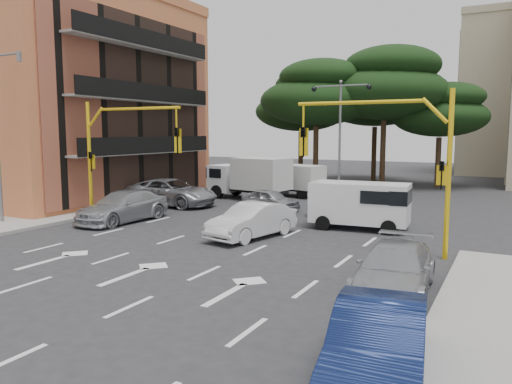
# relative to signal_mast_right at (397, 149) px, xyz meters

# --- Properties ---
(ground) EXTENTS (120.00, 120.00, 0.00)m
(ground) POSITION_rel_signal_mast_right_xyz_m (-6.80, -1.99, -3.88)
(ground) COLOR #28282B
(ground) RESTS_ON ground
(median_strip) EXTENTS (1.40, 6.00, 0.15)m
(median_strip) POSITION_rel_signal_mast_right_xyz_m (-6.80, 14.01, -3.81)
(median_strip) COLOR gray
(median_strip) RESTS_ON ground
(apartment_orange) EXTENTS (15.19, 16.15, 13.70)m
(apartment_orange) POSITION_rel_signal_mast_right_xyz_m (-24.76, 6.01, 2.97)
(apartment_orange) COLOR #C67A3E
(apartment_orange) RESTS_ON ground
(pine_left_near) EXTENTS (9.15, 9.15, 10.23)m
(pine_left_near) POSITION_rel_signal_mast_right_xyz_m (-10.75, 19.96, 3.72)
(pine_left_near) COLOR #382616
(pine_left_near) RESTS_ON ground
(pine_center) EXTENTS (9.98, 9.98, 11.16)m
(pine_center) POSITION_rel_signal_mast_right_xyz_m (-5.75, 21.96, 4.41)
(pine_center) COLOR #382616
(pine_center) RESTS_ON ground
(pine_left_far) EXTENTS (8.32, 8.32, 9.30)m
(pine_left_far) POSITION_rel_signal_mast_right_xyz_m (-13.75, 23.96, 3.03)
(pine_left_far) COLOR #382616
(pine_left_far) RESTS_ON ground
(pine_right) EXTENTS (7.49, 7.49, 8.37)m
(pine_right) POSITION_rel_signal_mast_right_xyz_m (-1.75, 23.96, 2.33)
(pine_right) COLOR #382616
(pine_right) RESTS_ON ground
(pine_back) EXTENTS (9.15, 9.15, 10.23)m
(pine_back) POSITION_rel_signal_mast_right_xyz_m (-7.75, 26.96, 3.72)
(pine_back) COLOR #382616
(pine_back) RESTS_ON ground
(signal_mast_right) EXTENTS (5.79, 0.37, 6.00)m
(signal_mast_right) POSITION_rel_signal_mast_right_xyz_m (0.00, 0.00, 0.00)
(signal_mast_right) COLOR yellow
(signal_mast_right) RESTS_ON ground
(signal_mast_left) EXTENTS (5.79, 0.37, 6.00)m
(signal_mast_left) POSITION_rel_signal_mast_right_xyz_m (-13.61, 0.00, 0.00)
(signal_mast_left) COLOR yellow
(signal_mast_left) RESTS_ON ground
(street_lamp_center) EXTENTS (4.16, 0.36, 7.77)m
(street_lamp_center) POSITION_rel_signal_mast_right_xyz_m (-6.80, 14.01, 1.54)
(street_lamp_center) COLOR slate
(street_lamp_center) RESTS_ON median_strip
(car_white_hatch) EXTENTS (2.46, 4.72, 1.48)m
(car_white_hatch) POSITION_rel_signal_mast_right_xyz_m (-6.01, -0.02, -3.14)
(car_white_hatch) COLOR silver
(car_white_hatch) RESTS_ON ground
(car_blue_compact) EXTENTS (4.57, 3.53, 1.45)m
(car_blue_compact) POSITION_rel_signal_mast_right_xyz_m (-4.00, 7.01, -3.16)
(car_blue_compact) COLOR blue
(car_blue_compact) RESTS_ON ground
(car_silver_wagon) EXTENTS (2.39, 5.37, 1.53)m
(car_silver_wagon) POSITION_rel_signal_mast_right_xyz_m (-13.59, 0.34, -3.12)
(car_silver_wagon) COLOR #A2A5AA
(car_silver_wagon) RESTS_ON ground
(car_silver_cross_a) EXTENTS (5.94, 2.81, 1.64)m
(car_silver_cross_a) POSITION_rel_signal_mast_right_xyz_m (-14.80, 5.85, -3.06)
(car_silver_cross_a) COLOR #929499
(car_silver_cross_a) RESTS_ON ground
(car_silver_cross_b) EXTENTS (3.82, 2.17, 1.22)m
(car_silver_cross_b) POSITION_rel_signal_mast_right_xyz_m (-8.61, 7.07, -3.27)
(car_silver_cross_b) COLOR #999BA1
(car_silver_cross_b) RESTS_ON ground
(car_navy_parked) EXTENTS (2.23, 4.73, 1.50)m
(car_navy_parked) POSITION_rel_signal_mast_right_xyz_m (1.90, -9.99, -3.14)
(car_navy_parked) COLOR #0D1842
(car_navy_parked) RESTS_ON ground
(car_silver_parked) EXTENTS (2.26, 4.91, 1.39)m
(car_silver_parked) POSITION_rel_signal_mast_right_xyz_m (1.03, -4.70, -3.19)
(car_silver_parked) COLOR #98999F
(car_silver_parked) RESTS_ON ground
(van_white) EXTENTS (4.58, 2.36, 2.21)m
(van_white) POSITION_rel_signal_mast_right_xyz_m (-2.49, 4.01, -2.78)
(van_white) COLOR white
(van_white) RESTS_ON ground
(box_truck_a) EXTENTS (6.00, 3.21, 2.81)m
(box_truck_a) POSITION_rel_signal_mast_right_xyz_m (-11.97, 10.70, -2.48)
(box_truck_a) COLOR white
(box_truck_a) RESTS_ON ground
(box_truck_b) EXTENTS (4.83, 2.93, 2.22)m
(box_truck_b) POSITION_rel_signal_mast_right_xyz_m (-9.97, 13.51, -2.78)
(box_truck_b) COLOR silver
(box_truck_b) RESTS_ON ground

